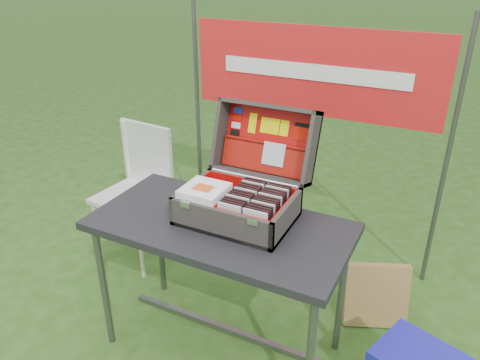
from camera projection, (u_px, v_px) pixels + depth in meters
The scene contains 91 objects.
ground at pixel (234, 348), 2.58m from camera, with size 80.00×80.00×0.00m, color #2A4B14.
table at pixel (221, 288), 2.43m from camera, with size 1.26×0.63×0.79m, color #2A2B2F, non-canonical shape.
table_top at pixel (220, 226), 2.27m from camera, with size 1.26×0.63×0.04m, color #2A2B2F.
table_leg_fl at pixel (104, 288), 2.46m from camera, with size 0.04×0.04×0.75m, color #59595B.
table_leg_bl at pixel (160, 240), 2.87m from camera, with size 0.04×0.04×0.75m, color #59595B.
table_leg_br at pixel (341, 294), 2.42m from camera, with size 0.04×0.04×0.75m, color #59595B.
table_brace at pixel (222, 327), 2.55m from camera, with size 1.11×0.03×0.03m, color #59595B.
suitcase at pixel (243, 170), 2.23m from camera, with size 0.53×0.54×0.48m, color #4C4741, non-canonical shape.
suitcase_base_bottom at pixel (237, 217), 2.29m from camera, with size 0.53×0.38×0.02m, color #4C4741.
suitcase_base_wall_front at pixel (219, 224), 2.12m from camera, with size 0.53×0.02×0.14m, color #4C4741.
suitcase_base_wall_back at pixel (253, 191), 2.40m from camera, with size 0.53×0.02×0.14m, color #4C4741.
suitcase_base_wall_left at pixel (192, 195), 2.36m from camera, with size 0.02×0.38×0.14m, color #4C4741.
suitcase_base_wall_right at pixel (286, 218), 2.16m from camera, with size 0.02×0.38×0.14m, color #4C4741.
suitcase_liner_floor at pixel (237, 215), 2.28m from camera, with size 0.49×0.34×0.01m, color red.
suitcase_latch_left at pixel (185, 205), 2.15m from camera, with size 0.05×0.01×0.03m, color silver.
suitcase_latch_right at pixel (253, 222), 2.01m from camera, with size 0.05×0.01×0.03m, color silver.
suitcase_hinge at pixel (254, 178), 2.38m from camera, with size 0.02×0.02×0.48m, color silver.
suitcase_lid_back at pixel (269, 141), 2.47m from camera, with size 0.53×0.38×0.02m, color #4C4741.
suitcase_lid_rim_far at pixel (270, 106), 2.39m from camera, with size 0.53×0.02×0.14m, color #4C4741.
suitcase_lid_rim_near at pixel (259, 175), 2.44m from camera, with size 0.53×0.02×0.14m, color #4C4741.
suitcase_lid_rim_left at pixel (221, 133), 2.52m from camera, with size 0.02×0.38×0.14m, color #4C4741.
suitcase_lid_rim_right at pixel (312, 149), 2.31m from camera, with size 0.02×0.38×0.14m, color #4C4741.
suitcase_lid_liner at pixel (268, 141), 2.46m from camera, with size 0.49×0.33×0.01m, color red.
suitcase_liner_wall_front at pixel (221, 220), 2.12m from camera, with size 0.49×0.01×0.12m, color red.
suitcase_liner_wall_back at pixel (252, 190), 2.39m from camera, with size 0.49×0.01×0.12m, color red.
suitcase_liner_wall_left at pixel (194, 194), 2.35m from camera, with size 0.01×0.34×0.12m, color red.
suitcase_liner_wall_right at pixel (284, 216), 2.16m from camera, with size 0.01×0.34×0.12m, color red.
suitcase_lid_pocket at pixel (264, 158), 2.46m from camera, with size 0.47×0.15×0.03m, color #96130A.
suitcase_pocket_edge at pixel (266, 143), 2.44m from camera, with size 0.46×0.02×0.02m, color #96130A.
suitcase_pocket_cd at pixel (274, 154), 2.41m from camera, with size 0.12×0.12×0.01m, color silver.
lid_sticker_cc_a at pixel (238, 110), 2.51m from camera, with size 0.05×0.03×0.00m, color #1933B2.
lid_sticker_cc_b at pixel (237, 118), 2.52m from camera, with size 0.05×0.03×0.00m, color #BF1102.
lid_sticker_cc_c at pixel (236, 125), 2.52m from camera, with size 0.05×0.03×0.00m, color white.
lid_sticker_cc_d at pixel (235, 133), 2.53m from camera, with size 0.05×0.03×0.00m, color black.
lid_card_neon_tall at pixel (253, 123), 2.48m from camera, with size 0.04×0.10×0.00m, color #ECE601.
lid_card_neon_main at pixel (270, 126), 2.44m from camera, with size 0.10×0.08×0.00m, color #ECE601.
lid_card_neon_small at pixel (284, 128), 2.41m from camera, with size 0.05×0.08×0.00m, color #ECE601.
lid_sticker_band at pixel (302, 131), 2.37m from camera, with size 0.10×0.10×0.00m, color #BF1102.
lid_sticker_band_bar at pixel (303, 125), 2.37m from camera, with size 0.09×0.02×0.00m, color black.
cd_left_0 at pixel (229, 218), 2.12m from camera, with size 0.12×0.01×0.13m, color silver.
cd_left_1 at pixel (231, 215), 2.14m from camera, with size 0.12×0.01×0.13m, color black.
cd_left_2 at pixel (234, 213), 2.15m from camera, with size 0.12×0.01×0.13m, color black.
cd_left_3 at pixel (236, 211), 2.17m from camera, with size 0.12×0.01×0.13m, color black.
cd_left_4 at pixel (238, 209), 2.19m from camera, with size 0.12×0.01×0.13m, color silver.
cd_left_5 at pixel (240, 207), 2.20m from camera, with size 0.12×0.01×0.13m, color black.
cd_left_6 at pixel (242, 205), 2.22m from camera, with size 0.12×0.01×0.13m, color black.
cd_left_7 at pixel (243, 204), 2.24m from camera, with size 0.12×0.01×0.13m, color black.
cd_left_8 at pixel (245, 202), 2.26m from camera, with size 0.12×0.01×0.13m, color silver.
cd_left_9 at pixel (247, 200), 2.27m from camera, with size 0.12×0.01×0.13m, color black.
cd_left_10 at pixel (249, 198), 2.29m from camera, with size 0.12×0.01×0.13m, color black.
cd_left_11 at pixel (251, 196), 2.31m from camera, with size 0.12×0.01×0.13m, color black.
cd_left_12 at pixel (253, 194), 2.32m from camera, with size 0.12×0.01×0.13m, color silver.
cd_left_13 at pixel (254, 193), 2.34m from camera, with size 0.12×0.01×0.13m, color black.
cd_left_14 at pixel (256, 191), 2.36m from camera, with size 0.12×0.01×0.13m, color black.
cd_right_0 at pixel (255, 224), 2.07m from camera, with size 0.12×0.01×0.13m, color silver.
cd_right_1 at pixel (257, 222), 2.09m from camera, with size 0.12×0.01×0.13m, color black.
cd_right_2 at pixel (259, 220), 2.10m from camera, with size 0.12×0.01×0.13m, color black.
cd_right_3 at pixel (261, 218), 2.12m from camera, with size 0.12×0.01×0.13m, color black.
cd_right_4 at pixel (263, 216), 2.14m from camera, with size 0.12×0.01×0.13m, color silver.
cd_right_5 at pixel (264, 213), 2.15m from camera, with size 0.12×0.01×0.13m, color black.
cd_right_6 at pixel (266, 211), 2.17m from camera, with size 0.12×0.01×0.13m, color black.
cd_right_7 at pixel (268, 209), 2.19m from camera, with size 0.12×0.01×0.13m, color black.
cd_right_8 at pixel (270, 207), 2.20m from camera, with size 0.12×0.01×0.13m, color silver.
cd_right_9 at pixel (272, 206), 2.22m from camera, with size 0.12×0.01×0.13m, color black.
cd_right_10 at pixel (273, 204), 2.24m from camera, with size 0.12×0.01×0.13m, color black.
cd_right_11 at pixel (275, 202), 2.25m from camera, with size 0.12×0.01×0.13m, color black.
cd_right_12 at pixel (277, 200), 2.27m from camera, with size 0.12×0.01×0.13m, color silver.
cd_right_13 at pixel (278, 198), 2.29m from camera, with size 0.12×0.01×0.13m, color black.
cd_right_14 at pixel (280, 196), 2.31m from camera, with size 0.12×0.01×0.13m, color black.
songbook_0 at pixel (205, 193), 2.23m from camera, with size 0.20×0.20×0.01m, color white.
songbook_1 at pixel (205, 192), 2.22m from camera, with size 0.20×0.20×0.01m, color white.
songbook_2 at pixel (204, 191), 2.22m from camera, with size 0.20×0.20×0.01m, color white.
songbook_3 at pixel (204, 190), 2.22m from camera, with size 0.20×0.20×0.01m, color white.
songbook_4 at pixel (204, 189), 2.22m from camera, with size 0.20×0.20×0.01m, color white.
songbook_5 at pixel (204, 189), 2.21m from camera, with size 0.20×0.20×0.01m, color white.
songbook_6 at pixel (204, 188), 2.21m from camera, with size 0.20×0.20×0.01m, color white.
songbook_graphic at pixel (203, 188), 2.20m from camera, with size 0.09×0.07×0.00m, color #D85919.
chair at pixel (132, 198), 3.16m from camera, with size 0.43×0.47×0.94m, color silver, non-canonical shape.
chair_seat at pixel (132, 197), 3.15m from camera, with size 0.43×0.43×0.03m, color silver.
chair_backrest at pixel (147, 154), 3.21m from camera, with size 0.43×0.03×0.45m, color silver.
chair_leg_fl at pixel (98, 233), 3.18m from camera, with size 0.02×0.02×0.48m, color silver.
chair_leg_fr at pixel (141, 247), 3.04m from camera, with size 0.02×0.02×0.48m, color silver.
chair_leg_bl at pixel (131, 210), 3.48m from camera, with size 0.02×0.02×0.48m, color silver.
chair_leg_br at pixel (172, 221), 3.33m from camera, with size 0.02×0.02×0.48m, color silver.
chair_upright_left at pixel (126, 151), 3.29m from camera, with size 0.02×0.02×0.45m, color silver.
chair_upright_right at pixel (169, 160), 3.15m from camera, with size 0.02×0.02×0.45m, color silver.
cardboard_box at pixel (376, 295), 2.69m from camera, with size 0.36×0.06×0.38m, color olive.
banner_post_left at pixel (198, 121), 3.43m from camera, with size 0.03×0.03×1.70m, color #59595B.
banner_post_right at pixel (446, 163), 2.75m from camera, with size 0.03×0.03×1.70m, color #59595B.
banner at pixel (313, 72), 2.88m from camera, with size 1.60×0.01×0.55m, color red.
banner_text at pixel (312, 72), 2.87m from camera, with size 1.20×0.00×0.10m, color white.
Camera 1 is at (0.88, -1.69, 1.96)m, focal length 35.00 mm.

